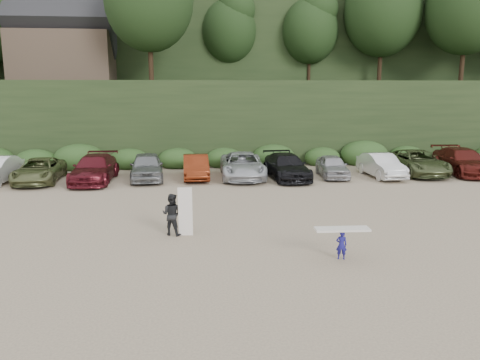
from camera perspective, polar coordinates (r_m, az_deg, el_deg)
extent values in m
plane|color=tan|center=(18.93, -1.21, -5.67)|extent=(120.00, 120.00, 0.00)
cube|color=black|center=(40.16, -3.75, 7.62)|extent=(80.00, 14.00, 6.00)
cube|color=black|center=(58.13, -4.48, 13.64)|extent=(90.00, 30.00, 16.00)
ellipsoid|color=black|center=(40.46, -3.90, 19.00)|extent=(66.00, 12.00, 10.00)
cube|color=#2B491E|center=(32.94, -4.18, 2.63)|extent=(46.20, 2.00, 1.20)
cube|color=brown|center=(43.44, -20.46, 13.83)|extent=(8.00, 6.00, 4.00)
imported|color=#5E653A|center=(29.93, -23.29, 1.07)|extent=(2.58, 5.16, 1.40)
imported|color=#59141C|center=(28.91, -17.30, 1.33)|extent=(2.32, 5.47, 1.57)
imported|color=gray|center=(28.84, -11.30, 1.64)|extent=(2.27, 4.89, 1.62)
imported|color=maroon|center=(28.83, -5.39, 1.62)|extent=(1.61, 4.38, 1.43)
imported|color=#BBBDC3|center=(28.80, 0.31, 1.79)|extent=(2.75, 5.70, 1.56)
imported|color=black|center=(28.71, 5.69, 1.64)|extent=(2.51, 5.34, 1.50)
imported|color=#ADACB1|center=(29.69, 11.18, 1.66)|extent=(1.87, 4.10, 1.36)
imported|color=silver|center=(30.41, 16.83, 1.71)|extent=(1.76, 4.50, 1.46)
imported|color=#4F5A34|center=(32.13, 20.80, 2.02)|extent=(2.65, 5.59, 1.54)
imported|color=#591914|center=(33.43, 25.49, 2.07)|extent=(2.75, 5.81, 1.64)
imported|color=navy|center=(15.64, 12.27, -7.75)|extent=(0.39, 0.29, 0.96)
cube|color=silver|center=(15.48, 12.35, -5.86)|extent=(1.77, 0.55, 0.07)
imported|color=black|center=(17.85, -8.31, -4.16)|extent=(0.95, 0.86, 1.60)
cube|color=silver|center=(17.59, -6.68, -3.86)|extent=(0.54, 0.29, 1.88)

